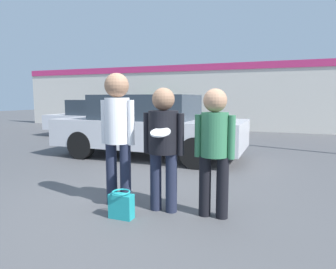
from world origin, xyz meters
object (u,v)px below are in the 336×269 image
(parked_car_far, at_px, (106,118))
(handbag, at_px, (121,205))
(person_left, at_px, (118,127))
(person_right, at_px, (214,143))
(parked_car_near, at_px, (149,126))
(shrub, at_px, (148,117))
(person_middle_with_frisbee, at_px, (163,139))

(parked_car_far, height_order, handbag, parked_car_far)
(person_left, xyz_separation_m, person_right, (1.32, 0.07, -0.16))
(parked_car_near, relative_size, shrub, 3.95)
(shrub, bearing_deg, person_right, -60.75)
(person_left, distance_m, parked_car_far, 7.69)
(person_middle_with_frisbee, xyz_separation_m, parked_car_near, (-1.73, 3.29, -0.18))
(shrub, bearing_deg, parked_car_near, -64.94)
(person_right, distance_m, parked_car_far, 8.43)
(parked_car_near, relative_size, handbag, 13.58)
(person_right, bearing_deg, shrub, 119.25)
(person_left, relative_size, parked_car_far, 0.40)
(parked_car_far, xyz_separation_m, shrub, (0.36, 3.11, -0.12))
(person_left, height_order, person_right, person_left)
(person_middle_with_frisbee, distance_m, shrub, 10.51)
(person_middle_with_frisbee, relative_size, handbag, 4.67)
(person_left, distance_m, shrub, 10.27)
(parked_car_near, bearing_deg, shrub, 115.06)
(person_left, bearing_deg, person_right, 3.17)
(person_left, distance_m, handbag, 1.04)
(person_middle_with_frisbee, xyz_separation_m, person_right, (0.66, 0.04, -0.03))
(person_middle_with_frisbee, bearing_deg, person_left, -177.54)
(person_right, bearing_deg, person_middle_with_frisbee, -176.13)
(person_middle_with_frisbee, distance_m, person_right, 0.66)
(person_right, relative_size, handbag, 4.63)
(handbag, bearing_deg, person_right, 24.06)
(parked_car_far, distance_m, shrub, 3.14)
(person_left, xyz_separation_m, parked_car_near, (-1.07, 3.32, -0.31))
(handbag, bearing_deg, shrub, 113.13)
(shrub, xyz_separation_m, handbag, (4.21, -9.87, -0.43))
(person_right, xyz_separation_m, parked_car_far, (-5.62, 6.28, -0.23))
(person_right, height_order, parked_car_near, person_right)
(shrub, bearing_deg, parked_car_far, -96.51)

